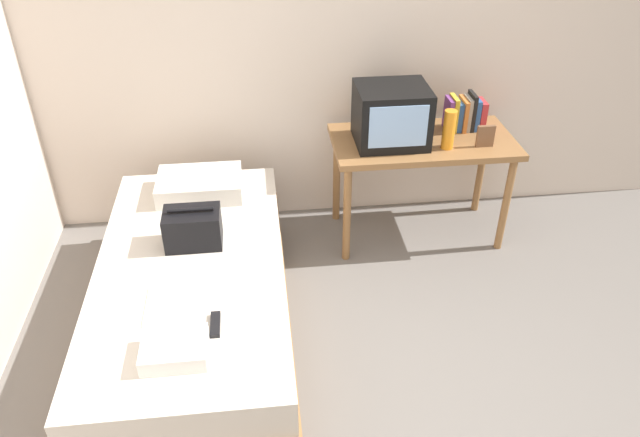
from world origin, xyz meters
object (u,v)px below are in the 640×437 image
Objects in this scene: water_bottle at (449,130)px; magazine at (168,305)px; tv at (391,115)px; picture_frame at (485,136)px; remote_dark at (215,324)px; bed at (195,300)px; book_row at (465,114)px; desk at (422,152)px; handbag at (193,228)px; pillow at (200,185)px; folded_towel at (175,350)px.

water_bottle is 1.96m from magazine.
picture_frame is (0.57, -0.13, -0.11)m from tv.
magazine is 1.86× the size of remote_dark.
bed is 1.62m from tv.
book_row is 0.87× the size of magazine.
remote_dark is at bearing -134.26° from desk.
water_bottle is 0.82× the size of handbag.
remote_dark is (-1.64, -1.19, -0.28)m from picture_frame.
tv reaches higher than magazine.
desk is at bearing 3.17° from tv.
handbag is (-1.43, -0.67, -0.03)m from desk.
picture_frame is (0.35, -0.14, 0.16)m from desk.
magazine is at bearing -138.51° from tv.
water_bottle is 1.87m from remote_dark.
water_bottle reaches higher than book_row.
desk is 0.38m from book_row.
water_bottle reaches higher than picture_frame.
desk is 2.29× the size of pillow.
book_row is 0.50× the size of pillow.
picture_frame is 2.15m from magazine.
picture_frame is 2.27m from folded_towel.
remote_dark is 0.56× the size of folded_towel.
picture_frame is 0.27× the size of pillow.
picture_frame is 0.89× the size of remote_dark.
bed is 1.81m from water_bottle.
water_bottle is at bearing -51.05° from desk.
pillow is 1.69× the size of handbag.
pillow is (0.02, 0.70, 0.31)m from bed.
tv is at bearing 41.49° from magazine.
remote_dark is (-1.30, -1.33, -0.12)m from desk.
handbag is at bearing -154.97° from desk.
water_bottle is 0.32m from book_row.
water_bottle reaches higher than remote_dark.
tv is (-0.22, -0.01, 0.27)m from desk.
folded_towel reaches higher than bed.
folded_towel is (-1.76, -1.62, -0.29)m from book_row.
water_bottle is 2.10m from folded_towel.
desk is at bearing -157.88° from book_row.
tv is 1.78× the size of water_bottle.
desk is 2.09m from folded_towel.
folded_towel is at bearing -91.73° from pillow.
pillow is at bearing 84.20° from magazine.
picture_frame is at bearing 21.27° from bed.
picture_frame is at bearing 35.82° from remote_dark.
picture_frame is 0.50× the size of folded_towel.
folded_towel is (-1.81, -1.35, -0.25)m from picture_frame.
book_row is at bearing 22.12° from desk.
handbag is at bearing 87.59° from folded_towel.
handbag is (-1.72, -0.79, -0.23)m from book_row.
tv is 0.60m from picture_frame.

